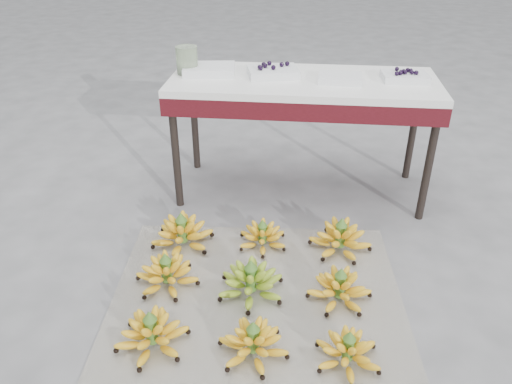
# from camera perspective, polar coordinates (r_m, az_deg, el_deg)

# --- Properties ---
(ground) EXTENTS (60.00, 60.00, 0.00)m
(ground) POSITION_cam_1_polar(r_m,az_deg,el_deg) (2.18, 2.62, -12.93)
(ground) COLOR #5C5D5F
(ground) RESTS_ON ground
(newspaper_mat) EXTENTS (1.32, 1.14, 0.01)m
(newspaper_mat) POSITION_cam_1_polar(r_m,az_deg,el_deg) (2.22, 0.13, -11.81)
(newspaper_mat) COLOR silver
(newspaper_mat) RESTS_ON ground
(bunch_front_left) EXTENTS (0.32, 0.32, 0.17)m
(bunch_front_left) POSITION_cam_1_polar(r_m,az_deg,el_deg) (2.01, -11.81, -15.57)
(bunch_front_left) COLOR yellow
(bunch_front_left) RESTS_ON newspaper_mat
(bunch_front_center) EXTENTS (0.31, 0.31, 0.16)m
(bunch_front_center) POSITION_cam_1_polar(r_m,az_deg,el_deg) (1.95, -0.33, -16.86)
(bunch_front_center) COLOR yellow
(bunch_front_center) RESTS_ON newspaper_mat
(bunch_front_right) EXTENTS (0.31, 0.31, 0.15)m
(bunch_front_right) POSITION_cam_1_polar(r_m,az_deg,el_deg) (1.95, 10.46, -17.51)
(bunch_front_right) COLOR yellow
(bunch_front_right) RESTS_ON newspaper_mat
(bunch_mid_left) EXTENTS (0.37, 0.37, 0.17)m
(bunch_mid_left) POSITION_cam_1_polar(r_m,az_deg,el_deg) (2.27, -10.15, -9.19)
(bunch_mid_left) COLOR yellow
(bunch_mid_left) RESTS_ON newspaper_mat
(bunch_mid_center) EXTENTS (0.38, 0.38, 0.18)m
(bunch_mid_center) POSITION_cam_1_polar(r_m,az_deg,el_deg) (2.19, -0.58, -10.26)
(bunch_mid_center) COLOR olive
(bunch_mid_center) RESTS_ON newspaper_mat
(bunch_mid_right) EXTENTS (0.34, 0.34, 0.17)m
(bunch_mid_right) POSITION_cam_1_polar(r_m,az_deg,el_deg) (2.19, 9.52, -10.84)
(bunch_mid_right) COLOR yellow
(bunch_mid_right) RESTS_ON newspaper_mat
(bunch_back_left) EXTENTS (0.37, 0.37, 0.19)m
(bunch_back_left) POSITION_cam_1_polar(r_m,az_deg,el_deg) (2.50, -8.41, -4.74)
(bunch_back_left) COLOR yellow
(bunch_back_left) RESTS_ON newspaper_mat
(bunch_back_center) EXTENTS (0.29, 0.29, 0.15)m
(bunch_back_center) POSITION_cam_1_polar(r_m,az_deg,el_deg) (2.48, 0.75, -5.10)
(bunch_back_center) COLOR yellow
(bunch_back_center) RESTS_ON newspaper_mat
(bunch_back_right) EXTENTS (0.36, 0.36, 0.18)m
(bunch_back_right) POSITION_cam_1_polar(r_m,az_deg,el_deg) (2.48, 9.60, -5.29)
(bunch_back_right) COLOR yellow
(bunch_back_right) RESTS_ON newspaper_mat
(vendor_table) EXTENTS (1.42, 0.57, 0.68)m
(vendor_table) POSITION_cam_1_polar(r_m,az_deg,el_deg) (2.75, 5.38, 11.24)
(vendor_table) COLOR black
(vendor_table) RESTS_ON ground
(tray_far_left) EXTENTS (0.30, 0.23, 0.04)m
(tray_far_left) POSITION_cam_1_polar(r_m,az_deg,el_deg) (2.80, -5.36, 13.77)
(tray_far_left) COLOR silver
(tray_far_left) RESTS_ON vendor_table
(tray_left) EXTENTS (0.30, 0.25, 0.07)m
(tray_left) POSITION_cam_1_polar(r_m,az_deg,el_deg) (2.75, 1.94, 13.59)
(tray_left) COLOR silver
(tray_left) RESTS_ON vendor_table
(tray_right) EXTENTS (0.23, 0.17, 0.04)m
(tray_right) POSITION_cam_1_polar(r_m,az_deg,el_deg) (2.69, 9.58, 12.72)
(tray_right) COLOR silver
(tray_right) RESTS_ON vendor_table
(tray_far_right) EXTENTS (0.24, 0.18, 0.06)m
(tray_far_right) POSITION_cam_1_polar(r_m,az_deg,el_deg) (2.79, 16.64, 12.55)
(tray_far_right) COLOR silver
(tray_far_right) RESTS_ON vendor_table
(glass_jar) EXTENTS (0.14, 0.14, 0.15)m
(glass_jar) POSITION_cam_1_polar(r_m,az_deg,el_deg) (2.80, -7.89, 14.70)
(glass_jar) COLOR beige
(glass_jar) RESTS_ON vendor_table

